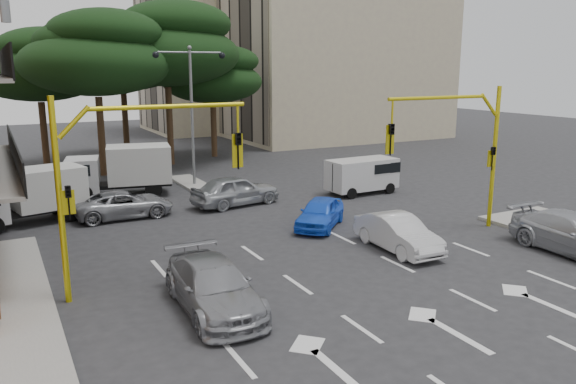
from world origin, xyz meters
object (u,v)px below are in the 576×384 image
(box_truck_a, at_px, (28,197))
(car_silver_wagon, at_px, (213,286))
(van_white, at_px, (362,176))
(car_silver_cross_a, at_px, (124,204))
(car_silver_cross_b, at_px, (236,190))
(signal_mast_left, at_px, (123,167))
(car_white_hatch, at_px, (398,233))
(car_blue_compact, at_px, (320,213))
(box_truck_b, at_px, (120,171))
(street_lamp_center, at_px, (191,91))
(signal_mast_right, at_px, (464,140))

(box_truck_a, bearing_deg, car_silver_wagon, -175.15)
(van_white, bearing_deg, car_silver_cross_a, -96.27)
(car_silver_cross_b, bearing_deg, signal_mast_left, 131.62)
(car_white_hatch, xyz_separation_m, car_silver_wagon, (-8.01, -1.77, 0.03))
(signal_mast_left, bearing_deg, van_white, 29.06)
(car_white_hatch, relative_size, car_silver_cross_b, 0.90)
(signal_mast_left, height_order, car_silver_wagon, signal_mast_left)
(signal_mast_left, height_order, van_white, signal_mast_left)
(car_white_hatch, height_order, car_blue_compact, car_white_hatch)
(van_white, bearing_deg, car_silver_wagon, -52.00)
(car_silver_wagon, xyz_separation_m, box_truck_b, (0.76, 16.02, 0.64))
(car_silver_cross_b, distance_m, box_truck_a, 9.43)
(box_truck_b, bearing_deg, car_silver_cross_a, -178.67)
(street_lamp_center, relative_size, car_silver_cross_a, 1.76)
(car_white_hatch, bearing_deg, car_silver_cross_a, 132.39)
(car_silver_cross_b, height_order, box_truck_a, box_truck_a)
(car_silver_wagon, relative_size, car_silver_cross_b, 1.07)
(car_white_hatch, height_order, car_silver_cross_b, car_silver_cross_b)
(street_lamp_center, distance_m, car_silver_wagon, 17.90)
(box_truck_a, bearing_deg, box_truck_b, -65.24)
(street_lamp_center, height_order, box_truck_b, street_lamp_center)
(signal_mast_left, xyz_separation_m, car_silver_wagon, (1.80, -2.51, -3.19))
(car_white_hatch, xyz_separation_m, car_silver_cross_a, (-8.07, 9.63, -0.05))
(street_lamp_center, distance_m, car_silver_cross_b, 7.10)
(car_silver_wagon, bearing_deg, car_silver_cross_b, 66.72)
(signal_mast_right, bearing_deg, street_lamp_center, 115.91)
(car_white_hatch, bearing_deg, car_silver_cross_b, 108.16)
(signal_mast_left, distance_m, car_blue_compact, 9.99)
(box_truck_b, bearing_deg, van_white, -103.97)
(street_lamp_center, relative_size, car_blue_compact, 2.09)
(car_white_hatch, relative_size, van_white, 1.05)
(car_silver_wagon, relative_size, van_white, 1.24)
(box_truck_b, bearing_deg, car_silver_cross_b, -125.07)
(car_white_hatch, distance_m, box_truck_a, 15.98)
(street_lamp_center, height_order, car_white_hatch, street_lamp_center)
(street_lamp_center, height_order, car_silver_wagon, street_lamp_center)
(car_silver_wagon, distance_m, car_silver_cross_a, 11.40)
(box_truck_a, bearing_deg, street_lamp_center, -78.09)
(car_blue_compact, distance_m, van_white, 7.14)
(car_silver_cross_a, bearing_deg, box_truck_a, 77.20)
(box_truck_b, bearing_deg, car_silver_wagon, -171.26)
(street_lamp_center, relative_size, car_silver_cross_b, 1.73)
(car_blue_compact, relative_size, car_silver_cross_a, 0.84)
(van_white, relative_size, box_truck_b, 0.71)
(car_white_hatch, height_order, car_silver_cross_a, car_white_hatch)
(car_silver_cross_b, bearing_deg, signal_mast_right, -152.15)
(box_truck_a, bearing_deg, car_silver_cross_a, -116.25)
(car_silver_cross_a, relative_size, box_truck_b, 0.81)
(signal_mast_right, xyz_separation_m, car_white_hatch, (-3.80, -0.74, -3.22))
(car_silver_cross_b, bearing_deg, box_truck_b, 34.64)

